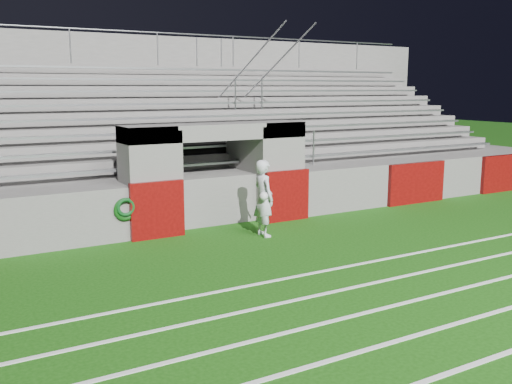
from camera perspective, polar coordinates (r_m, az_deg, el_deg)
ground at (r=11.88m, az=3.52°, el=-6.68°), size 90.00×90.00×0.00m
field_markings at (r=8.45m, az=23.18°, el=-14.78°), size 28.00×8.09×0.01m
stadium_structure at (r=18.63m, az=-10.06°, el=4.09°), size 26.00×8.48×5.42m
goalkeeper_with_ball at (r=13.45m, az=0.76°, el=-0.61°), size 0.47×0.70×1.83m
hose_coil at (r=13.22m, az=-12.92°, el=-1.63°), size 0.54×0.14×0.54m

